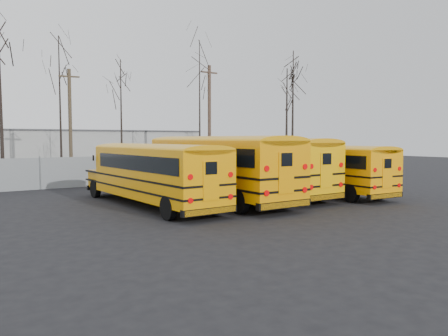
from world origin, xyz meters
TOP-DOWN VIEW (x-y plane):
  - ground at (0.00, 0.00)m, footprint 120.00×120.00m
  - fence at (0.00, 12.00)m, footprint 40.00×0.04m
  - distant_building at (2.00, 32.00)m, footprint 22.00×8.00m
  - bus_a at (-5.02, 1.63)m, footprint 2.89×10.82m
  - bus_b at (-1.57, 1.61)m, footprint 2.83×12.10m
  - bus_c at (1.54, 2.23)m, footprint 2.84×11.70m
  - bus_d at (5.01, 0.58)m, footprint 2.95×10.38m
  - utility_pole_left at (-4.96, 16.35)m, footprint 1.48×0.31m
  - utility_pole_right at (8.14, 17.81)m, footprint 1.78×0.31m
  - tree_1 at (-9.73, 14.93)m, footprint 0.26×0.26m
  - tree_2 at (-5.39, 17.43)m, footprint 0.26×0.26m
  - tree_3 at (-1.41, 15.26)m, footprint 0.26×0.26m
  - tree_4 at (6.76, 17.26)m, footprint 0.26×0.26m
  - tree_5 at (14.21, 13.84)m, footprint 0.26×0.26m
  - tree_6 at (16.88, 15.91)m, footprint 0.26×0.26m

SIDE VIEW (x-z plane):
  - ground at x=0.00m, z-range 0.00..0.00m
  - fence at x=0.00m, z-range 0.00..2.00m
  - bus_d at x=5.01m, z-range 0.25..3.12m
  - bus_a at x=-5.02m, z-range 0.26..3.26m
  - bus_c at x=1.54m, z-range 0.28..3.54m
  - bus_b at x=-1.57m, z-range 0.29..3.67m
  - distant_building at x=2.00m, z-range 0.00..4.00m
  - utility_pole_left at x=-4.96m, z-range 0.11..8.44m
  - tree_3 at x=-1.41m, z-range 0.00..9.23m
  - tree_5 at x=14.21m, z-range 0.00..9.72m
  - utility_pole_right at x=8.14m, z-range 0.14..10.14m
  - tree_2 at x=-5.39m, z-range 0.00..10.90m
  - tree_1 at x=-9.73m, z-range 0.00..11.02m
  - tree_6 at x=16.88m, z-range 0.00..11.99m
  - tree_4 at x=6.76m, z-range 0.00..12.01m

